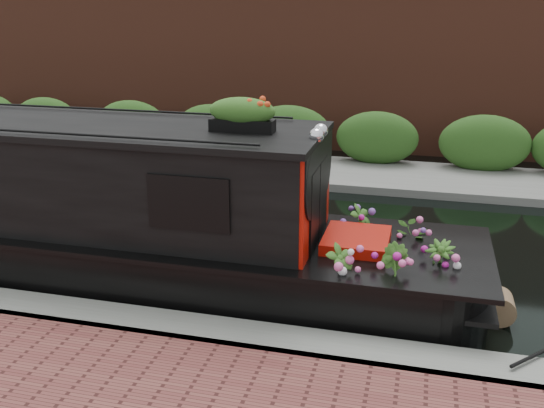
# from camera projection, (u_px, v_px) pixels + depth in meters

# --- Properties ---
(ground) EXTENTS (80.00, 80.00, 0.00)m
(ground) POSITION_uv_depth(u_px,v_px,m) (226.00, 238.00, 10.28)
(ground) COLOR black
(ground) RESTS_ON ground
(near_bank_coping) EXTENTS (40.00, 0.60, 0.50)m
(near_bank_coping) POSITION_uv_depth(u_px,v_px,m) (139.00, 337.00, 7.25)
(near_bank_coping) COLOR slate
(near_bank_coping) RESTS_ON ground
(far_bank_path) EXTENTS (40.00, 2.40, 0.34)m
(far_bank_path) POSITION_uv_depth(u_px,v_px,m) (283.00, 173.00, 14.14)
(far_bank_path) COLOR slate
(far_bank_path) RESTS_ON ground
(far_hedge) EXTENTS (40.00, 1.10, 2.80)m
(far_hedge) POSITION_uv_depth(u_px,v_px,m) (292.00, 163.00, 14.96)
(far_hedge) COLOR #284F1A
(far_hedge) RESTS_ON ground
(far_brick_wall) EXTENTS (40.00, 1.00, 8.00)m
(far_brick_wall) POSITION_uv_depth(u_px,v_px,m) (308.00, 145.00, 16.89)
(far_brick_wall) COLOR #5C2D1F
(far_brick_wall) RESTS_ON ground
(narrowboat) EXTENTS (12.37, 2.20, 2.91)m
(narrowboat) POSITION_uv_depth(u_px,v_px,m) (31.00, 213.00, 8.90)
(narrowboat) COLOR black
(narrowboat) RESTS_ON ground
(rope_fender) EXTENTS (0.39, 0.40, 0.39)m
(rope_fender) POSITION_uv_depth(u_px,v_px,m) (499.00, 307.00, 7.57)
(rope_fender) COLOR brown
(rope_fender) RESTS_ON ground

